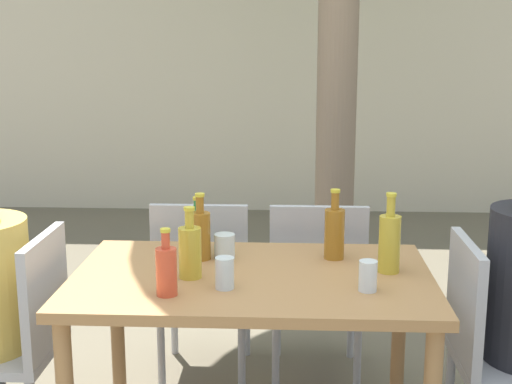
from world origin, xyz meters
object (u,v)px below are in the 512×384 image
oil_cruet_3 (190,250)px  soda_bottle_4 (166,270)px  patio_chair_2 (203,280)px  drinking_glass_2 (225,273)px  patio_chair_1 (492,343)px  amber_bottle_0 (334,232)px  amber_bottle_1 (200,234)px  drinking_glass_1 (225,246)px  dining_table_front (252,297)px  patio_chair_0 (19,333)px  drinking_glass_0 (368,276)px  patio_chair_3 (317,282)px  oil_cruet_2 (389,242)px  green_bottle_5 (198,230)px

oil_cruet_3 → soda_bottle_4: 0.20m
patio_chair_2 → drinking_glass_2: patio_chair_2 is taller
patio_chair_1 → soda_bottle_4: size_ratio=3.79×
patio_chair_2 → drinking_glass_2: (0.18, -0.81, 0.31)m
amber_bottle_0 → drinking_glass_2: (-0.41, -0.37, -0.05)m
amber_bottle_1 → drinking_glass_1: amber_bottle_1 is taller
oil_cruet_3 → drinking_glass_1: oil_cruet_3 is taller
dining_table_front → amber_bottle_0: (0.32, 0.21, 0.20)m
dining_table_front → patio_chair_0: patio_chair_0 is taller
drinking_glass_1 → soda_bottle_4: bearing=-110.9°
amber_bottle_1 → drinking_glass_2: (0.13, -0.34, -0.05)m
patio_chair_1 → drinking_glass_0: bearing=107.8°
patio_chair_0 → patio_chair_1: (1.81, 0.00, 0.00)m
patio_chair_2 → drinking_glass_0: size_ratio=8.23×
amber_bottle_0 → drinking_glass_1: amber_bottle_0 is taller
dining_table_front → oil_cruet_3: 0.30m
patio_chair_2 → soda_bottle_4: size_ratio=3.79×
patio_chair_3 → soda_bottle_4: (-0.55, -0.89, 0.35)m
amber_bottle_1 → oil_cruet_3: 0.22m
patio_chair_2 → amber_bottle_1: size_ratio=3.34×
patio_chair_1 → oil_cruet_2: oil_cruet_2 is taller
patio_chair_3 → green_bottle_5: size_ratio=3.89×
patio_chair_2 → patio_chair_3: same height
dining_table_front → green_bottle_5: 0.41m
patio_chair_3 → drinking_glass_2: bearing=66.2°
patio_chair_3 → drinking_glass_1: patio_chair_3 is taller
dining_table_front → green_bottle_5: bearing=130.1°
patio_chair_1 → patio_chair_2: bearing=61.0°
amber_bottle_0 → oil_cruet_2: oil_cruet_2 is taller
oil_cruet_3 → green_bottle_5: bearing=92.5°
patio_chair_0 → amber_bottle_1: bearing=104.4°
patio_chair_3 → drinking_glass_2: 0.94m
patio_chair_2 → drinking_glass_1: bearing=107.7°
amber_bottle_0 → oil_cruet_3: size_ratio=1.06×
dining_table_front → oil_cruet_2: (0.51, 0.05, 0.21)m
patio_chair_1 → patio_chair_2: 1.35m
amber_bottle_1 → soda_bottle_4: (-0.06, -0.41, -0.01)m
dining_table_front → soda_bottle_4: 0.41m
soda_bottle_4 → drinking_glass_2: 0.21m
patio_chair_3 → drinking_glass_0: (0.14, -0.81, 0.31)m
drinking_glass_1 → drinking_glass_2: bearing=-84.6°
patio_chair_1 → soda_bottle_4: 1.26m
drinking_glass_1 → oil_cruet_2: bearing=-11.7°
amber_bottle_1 → patio_chair_2: bearing=96.5°
amber_bottle_0 → green_bottle_5: amber_bottle_0 is taller
oil_cruet_2 → green_bottle_5: bearing=163.0°
amber_bottle_0 → drinking_glass_2: amber_bottle_0 is taller
soda_bottle_4 → drinking_glass_2: bearing=21.4°
amber_bottle_0 → drinking_glass_2: size_ratio=2.50×
patio_chair_1 → green_bottle_5: (-1.15, 0.28, 0.34)m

